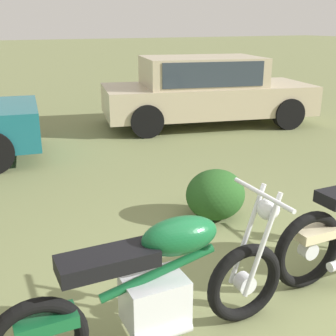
{
  "coord_description": "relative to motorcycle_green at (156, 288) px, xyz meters",
  "views": [
    {
      "loc": [
        -2.08,
        -1.84,
        2.08
      ],
      "look_at": [
        0.02,
        2.08,
        0.58
      ],
      "focal_mm": 45.85,
      "sensor_mm": 36.0,
      "label": 1
    }
  ],
  "objects": [
    {
      "name": "motorcycle_green",
      "position": [
        0.0,
        0.0,
        0.0
      ],
      "size": [
        2.07,
        0.64,
        1.02
      ],
      "rotation": [
        0.0,
        0.0,
        -0.05
      ],
      "color": "black",
      "rests_on": "ground"
    },
    {
      "name": "shrub_low",
      "position": [
        1.5,
        1.52,
        -0.19
      ],
      "size": [
        0.67,
        0.61,
        0.56
      ],
      "color": "#23501E",
      "rests_on": "ground"
    },
    {
      "name": "ground_plane",
      "position": [
        1.04,
        -0.27,
        -0.48
      ],
      "size": [
        120.0,
        120.0,
        0.0
      ],
      "primitive_type": "plane",
      "color": "olive"
    },
    {
      "name": "car_beige",
      "position": [
        3.95,
        5.58,
        0.32
      ],
      "size": [
        4.67,
        2.79,
        1.43
      ],
      "rotation": [
        0.0,
        0.0,
        -0.25
      ],
      "color": "#BCAD8C",
      "rests_on": "ground"
    }
  ]
}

